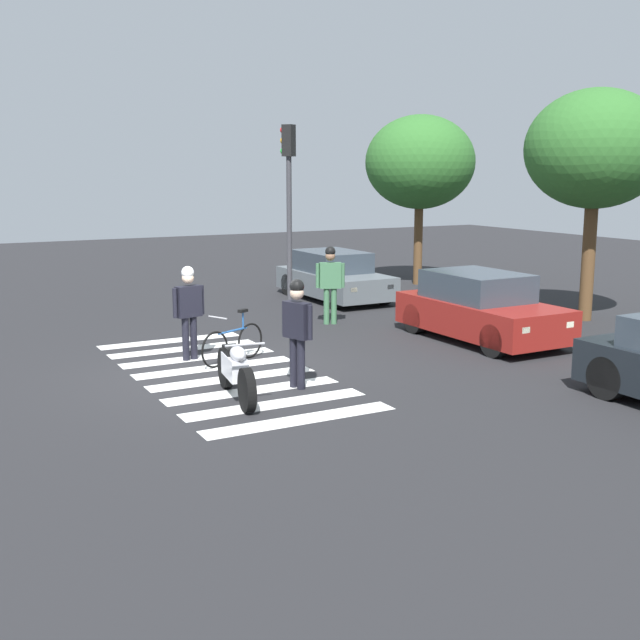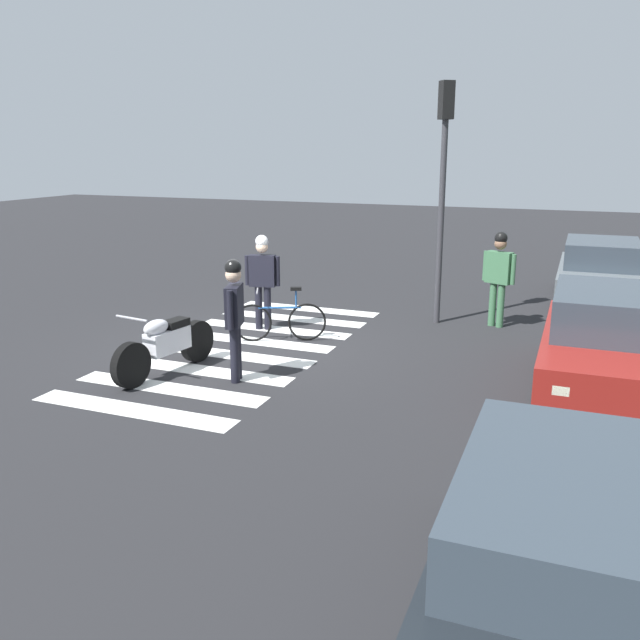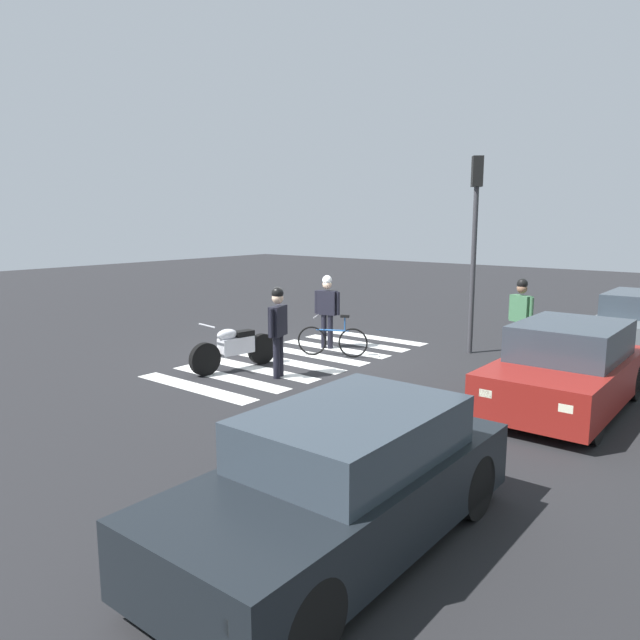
{
  "view_description": "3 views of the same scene",
  "coord_description": "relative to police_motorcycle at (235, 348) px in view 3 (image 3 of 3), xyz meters",
  "views": [
    {
      "loc": [
        13.18,
        -5.07,
        3.66
      ],
      "look_at": [
        0.44,
        1.79,
        0.91
      ],
      "focal_mm": 44.05,
      "sensor_mm": 36.0,
      "label": 1
    },
    {
      "loc": [
        10.16,
        5.55,
        3.5
      ],
      "look_at": [
        0.3,
        1.63,
        0.74
      ],
      "focal_mm": 37.68,
      "sensor_mm": 36.0,
      "label": 2
    },
    {
      "loc": [
        10.34,
        8.89,
        3.24
      ],
      "look_at": [
        0.9,
        1.32,
        1.18
      ],
      "focal_mm": 33.35,
      "sensor_mm": 36.0,
      "label": 3
    }
  ],
  "objects": [
    {
      "name": "ground_plane",
      "position": [
        -1.67,
        0.43,
        -0.48
      ],
      "size": [
        60.0,
        60.0,
        0.0
      ],
      "primitive_type": "plane",
      "color": "#232326"
    },
    {
      "name": "officer_by_motorcycle",
      "position": [
        -2.95,
        0.24,
        0.61
      ],
      "size": [
        0.3,
        0.68,
        1.86
      ],
      "color": "black",
      "rests_on": "ground_plane"
    },
    {
      "name": "officer_on_foot",
      "position": [
        -0.12,
        1.18,
        0.63
      ],
      "size": [
        0.67,
        0.34,
        1.88
      ],
      "color": "black",
      "rests_on": "ground_plane"
    },
    {
      "name": "leaning_bicycle",
      "position": [
        -2.32,
        0.9,
        -0.09
      ],
      "size": [
        0.77,
        1.56,
        1.01
      ],
      "color": "black",
      "rests_on": "ground_plane"
    },
    {
      "name": "car_grey_coupe",
      "position": [
        -8.08,
        6.36,
        0.18
      ],
      "size": [
        4.07,
        1.82,
        1.39
      ],
      "color": "black",
      "rests_on": "ground_plane"
    },
    {
      "name": "car_maroon_wagon",
      "position": [
        -1.68,
        6.44,
        0.23
      ],
      "size": [
        4.0,
        1.85,
        1.49
      ],
      "color": "black",
      "rests_on": "ground_plane"
    },
    {
      "name": "crosswalk_stripes",
      "position": [
        -1.67,
        0.43,
        -0.47
      ],
      "size": [
        6.75,
        3.12,
        0.01
      ],
      "color": "silver",
      "rests_on": "ground_plane"
    },
    {
      "name": "police_motorcycle",
      "position": [
        0.0,
        0.0,
        0.0
      ],
      "size": [
        2.17,
        0.65,
        1.07
      ],
      "color": "black",
      "rests_on": "ground_plane"
    },
    {
      "name": "car_black_suv",
      "position": [
        4.24,
        6.07,
        0.2
      ],
      "size": [
        4.19,
        1.74,
        1.4
      ],
      "color": "black",
      "rests_on": "ground_plane"
    },
    {
      "name": "traffic_light_pole",
      "position": [
        -4.73,
        3.29,
        2.64
      ],
      "size": [
        0.35,
        0.33,
        4.68
      ],
      "color": "#38383D",
      "rests_on": "ground_plane"
    },
    {
      "name": "pedestrian_bystander",
      "position": [
        -4.86,
        4.45,
        0.64
      ],
      "size": [
        0.38,
        0.66,
        1.89
      ],
      "color": "#3F724C",
      "rests_on": "ground_plane"
    }
  ]
}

